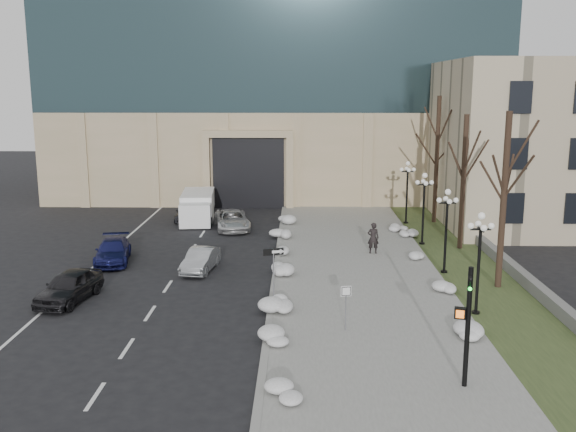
% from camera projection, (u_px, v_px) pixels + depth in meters
% --- Properties ---
extents(ground, '(160.00, 160.00, 0.00)m').
position_uv_depth(ground, '(290.00, 372.00, 23.26)').
color(ground, black).
rests_on(ground, ground).
extents(sidewalk, '(9.00, 40.00, 0.12)m').
position_uv_depth(sidewalk, '(355.00, 265.00, 36.90)').
color(sidewalk, gray).
rests_on(sidewalk, ground).
extents(curb, '(0.30, 40.00, 0.14)m').
position_uv_depth(curb, '(277.00, 265.00, 36.98)').
color(curb, gray).
rests_on(curb, ground).
extents(grass_strip, '(4.00, 40.00, 0.10)m').
position_uv_depth(grass_strip, '(468.00, 266.00, 36.79)').
color(grass_strip, '#334321').
rests_on(grass_strip, ground).
extents(stone_wall, '(0.50, 30.00, 0.70)m').
position_uv_depth(stone_wall, '(493.00, 252.00, 38.65)').
color(stone_wall, slate).
rests_on(stone_wall, ground).
extents(car_a, '(2.48, 4.62, 1.49)m').
position_uv_depth(car_a, '(69.00, 286.00, 30.75)').
color(car_a, black).
rests_on(car_a, ground).
extents(car_b, '(1.88, 4.00, 1.27)m').
position_uv_depth(car_b, '(201.00, 260.00, 35.88)').
color(car_b, '#96999D').
rests_on(car_b, ground).
extents(car_c, '(2.67, 4.87, 1.34)m').
position_uv_depth(car_c, '(113.00, 251.00, 37.67)').
color(car_c, navy).
rests_on(car_c, ground).
extents(car_d, '(3.22, 5.30, 1.37)m').
position_uv_depth(car_d, '(232.00, 220.00, 46.30)').
color(car_d, silver).
rests_on(car_d, ground).
extents(car_e, '(1.60, 3.89, 1.32)m').
position_uv_depth(car_e, '(187.00, 212.00, 49.45)').
color(car_e, '#303136').
rests_on(car_e, ground).
extents(pedestrian, '(0.71, 0.48, 1.92)m').
position_uv_depth(pedestrian, '(373.00, 238.00, 39.13)').
color(pedestrian, black).
rests_on(pedestrian, sidewalk).
extents(box_truck, '(2.91, 6.90, 2.13)m').
position_uv_depth(box_truck, '(198.00, 207.00, 49.23)').
color(box_truck, white).
rests_on(box_truck, ground).
extents(one_way_sign, '(1.03, 0.40, 2.74)m').
position_uv_depth(one_way_sign, '(277.00, 258.00, 30.06)').
color(one_way_sign, slate).
rests_on(one_way_sign, ground).
extents(keep_sign, '(0.44, 0.12, 2.06)m').
position_uv_depth(keep_sign, '(346.00, 299.00, 26.62)').
color(keep_sign, slate).
rests_on(keep_sign, ground).
extents(traffic_signal, '(0.74, 0.98, 4.34)m').
position_uv_depth(traffic_signal, '(466.00, 329.00, 21.54)').
color(traffic_signal, black).
rests_on(traffic_signal, ground).
extents(snow_clump_a, '(1.10, 1.60, 0.36)m').
position_uv_depth(snow_clump_a, '(279.00, 391.00, 21.13)').
color(snow_clump_a, white).
rests_on(snow_clump_a, sidewalk).
extents(snow_clump_b, '(1.10, 1.60, 0.36)m').
position_uv_depth(snow_clump_b, '(271.00, 338.00, 25.61)').
color(snow_clump_b, white).
rests_on(snow_clump_b, sidewalk).
extents(snow_clump_c, '(1.10, 1.60, 0.36)m').
position_uv_depth(snow_clump_c, '(280.00, 304.00, 29.58)').
color(snow_clump_c, white).
rests_on(snow_clump_c, sidewalk).
extents(snow_clump_d, '(1.10, 1.60, 0.36)m').
position_uv_depth(snow_clump_d, '(282.00, 271.00, 34.96)').
color(snow_clump_d, white).
rests_on(snow_clump_d, sidewalk).
extents(snow_clump_e, '(1.10, 1.60, 0.36)m').
position_uv_depth(snow_clump_e, '(280.00, 252.00, 38.87)').
color(snow_clump_e, white).
rests_on(snow_clump_e, sidewalk).
extents(snow_clump_f, '(1.10, 1.60, 0.36)m').
position_uv_depth(snow_clump_f, '(283.00, 235.00, 43.33)').
color(snow_clump_f, white).
rests_on(snow_clump_f, sidewalk).
extents(snow_clump_g, '(1.10, 1.60, 0.36)m').
position_uv_depth(snow_clump_g, '(288.00, 221.00, 47.96)').
color(snow_clump_g, white).
rests_on(snow_clump_g, sidewalk).
extents(snow_clump_h, '(1.10, 1.60, 0.36)m').
position_uv_depth(snow_clump_h, '(471.00, 333.00, 26.09)').
color(snow_clump_h, white).
rests_on(snow_clump_h, sidewalk).
extents(snow_clump_i, '(1.10, 1.60, 0.36)m').
position_uv_depth(snow_clump_i, '(443.00, 286.00, 32.26)').
color(snow_clump_i, white).
rests_on(snow_clump_i, sidewalk).
extents(snow_clump_j, '(1.10, 1.60, 0.36)m').
position_uv_depth(snow_clump_j, '(417.00, 256.00, 38.02)').
color(snow_clump_j, white).
rests_on(snow_clump_j, sidewalk).
extents(snow_clump_k, '(1.10, 1.60, 0.36)m').
position_uv_depth(snow_clump_k, '(408.00, 234.00, 43.71)').
color(snow_clump_k, white).
rests_on(snow_clump_k, sidewalk).
extents(snow_clump_l, '(1.10, 1.60, 0.36)m').
position_uv_depth(snow_clump_l, '(399.00, 229.00, 45.31)').
color(snow_clump_l, white).
rests_on(snow_clump_l, sidewalk).
extents(lamppost_a, '(1.18, 1.18, 4.76)m').
position_uv_depth(lamppost_a, '(480.00, 250.00, 28.38)').
color(lamppost_a, black).
rests_on(lamppost_a, ground).
extents(lamppost_b, '(1.18, 1.18, 4.76)m').
position_uv_depth(lamppost_b, '(447.00, 220.00, 34.75)').
color(lamppost_b, black).
rests_on(lamppost_b, ground).
extents(lamppost_c, '(1.18, 1.18, 4.76)m').
position_uv_depth(lamppost_c, '(424.00, 199.00, 41.12)').
color(lamppost_c, black).
rests_on(lamppost_c, ground).
extents(lamppost_d, '(1.18, 1.18, 4.76)m').
position_uv_depth(lamppost_d, '(407.00, 184.00, 47.49)').
color(lamppost_d, black).
rests_on(lamppost_d, ground).
extents(tree_near, '(3.20, 3.20, 9.00)m').
position_uv_depth(tree_near, '(505.00, 176.00, 31.71)').
color(tree_near, black).
rests_on(tree_near, ground).
extents(tree_mid, '(3.20, 3.20, 8.50)m').
position_uv_depth(tree_mid, '(464.00, 163.00, 39.61)').
color(tree_mid, black).
rests_on(tree_mid, ground).
extents(tree_far, '(3.20, 3.20, 9.50)m').
position_uv_depth(tree_far, '(438.00, 142.00, 47.32)').
color(tree_far, black).
rests_on(tree_far, ground).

